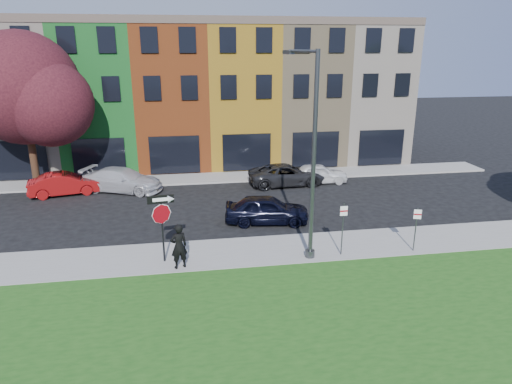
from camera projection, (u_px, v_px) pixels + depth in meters
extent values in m
plane|color=black|center=(306.00, 284.00, 17.36)|extent=(120.00, 120.00, 0.00)
cube|color=gray|center=(332.00, 246.00, 20.47)|extent=(40.00, 3.00, 0.12)
cube|color=gray|center=(206.00, 178.00, 30.99)|extent=(40.00, 2.40, 0.12)
cube|color=#BEAF9D|center=(35.00, 98.00, 33.48)|extent=(5.00, 10.00, 10.00)
cube|color=green|center=(105.00, 97.00, 34.24)|extent=(5.00, 10.00, 10.00)
cube|color=#A8471C|center=(173.00, 95.00, 35.00)|extent=(5.00, 10.00, 10.00)
cube|color=gold|center=(237.00, 94.00, 35.76)|extent=(5.00, 10.00, 10.00)
cube|color=#937F5E|center=(299.00, 93.00, 36.51)|extent=(5.00, 10.00, 10.00)
cube|color=beige|center=(359.00, 92.00, 37.27)|extent=(5.00, 10.00, 10.00)
cube|color=black|center=(211.00, 153.00, 31.69)|extent=(30.00, 0.12, 2.60)
cylinder|color=black|center=(163.00, 230.00, 18.53)|extent=(0.08, 0.08, 2.79)
cylinder|color=white|center=(161.00, 214.00, 18.30)|extent=(0.85, 0.13, 0.85)
cylinder|color=maroon|center=(161.00, 214.00, 18.28)|extent=(0.80, 0.12, 0.81)
cube|color=black|center=(160.00, 199.00, 18.11)|extent=(1.05, 0.16, 0.34)
cube|color=white|center=(160.00, 200.00, 18.08)|extent=(0.66, 0.10, 0.14)
imported|color=black|center=(179.00, 246.00, 18.11)|extent=(0.96, 0.87, 1.87)
imported|color=black|center=(267.00, 209.00, 23.15)|extent=(2.93, 4.74, 1.45)
imported|color=maroon|center=(65.00, 184.00, 27.56)|extent=(3.21, 4.78, 1.37)
imported|color=silver|center=(123.00, 180.00, 28.23)|extent=(5.47, 6.38, 1.45)
imported|color=black|center=(287.00, 175.00, 29.53)|extent=(2.72, 5.13, 1.37)
imported|color=white|center=(319.00, 173.00, 29.99)|extent=(1.95, 3.92, 1.28)
cylinder|color=#414446|center=(314.00, 160.00, 18.04)|extent=(0.18, 0.18, 8.43)
cylinder|color=#414446|center=(310.00, 253.00, 19.28)|extent=(0.40, 0.40, 0.30)
cylinder|color=#414446|center=(303.00, 51.00, 17.62)|extent=(0.73, 1.94, 0.12)
cube|color=#414446|center=(289.00, 52.00, 18.57)|extent=(0.41, 0.60, 0.16)
cylinder|color=#414446|center=(342.00, 229.00, 19.20)|extent=(0.05, 0.05, 2.32)
cube|color=white|center=(344.00, 211.00, 18.92)|extent=(0.32, 0.02, 0.42)
cube|color=maroon|center=(344.00, 211.00, 18.90)|extent=(0.32, 0.01, 0.06)
cylinder|color=#414446|center=(415.00, 230.00, 19.62)|extent=(0.05, 0.05, 1.98)
cube|color=white|center=(418.00, 214.00, 19.37)|extent=(0.31, 0.12, 0.42)
cube|color=maroon|center=(418.00, 214.00, 19.35)|extent=(0.31, 0.11, 0.06)
cylinder|color=black|center=(33.00, 158.00, 28.18)|extent=(0.44, 0.44, 3.82)
sphere|color=black|center=(23.00, 88.00, 26.88)|extent=(6.63, 6.63, 6.63)
sphere|color=black|center=(50.00, 104.00, 26.45)|extent=(4.98, 4.98, 4.98)
sphere|color=black|center=(5.00, 98.00, 27.95)|extent=(4.64, 4.64, 4.64)
sphere|color=black|center=(29.00, 67.00, 27.20)|extent=(3.98, 3.98, 3.98)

